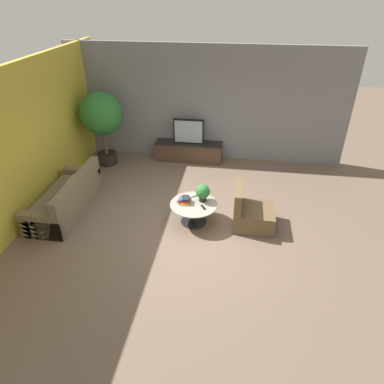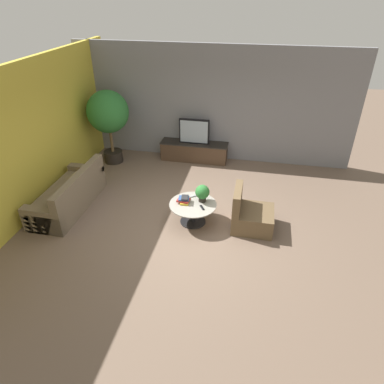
{
  "view_description": "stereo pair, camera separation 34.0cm",
  "coord_description": "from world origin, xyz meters",
  "px_view_note": "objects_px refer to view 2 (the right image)",
  "views": [
    {
      "loc": [
        0.93,
        -5.61,
        4.2
      ],
      "look_at": [
        0.07,
        0.33,
        0.55
      ],
      "focal_mm": 32.0,
      "sensor_mm": 36.0,
      "label": 1
    },
    {
      "loc": [
        1.27,
        -5.55,
        4.2
      ],
      "look_at": [
        0.07,
        0.33,
        0.55
      ],
      "focal_mm": 32.0,
      "sensor_mm": 36.0,
      "label": 2
    }
  ],
  "objects_px": {
    "potted_palm_tall": "(108,115)",
    "armchair_wicker": "(250,216)",
    "couch_by_wall": "(70,196)",
    "media_console": "(194,151)",
    "television": "(194,132)",
    "potted_plant_tabletop": "(202,193)",
    "coffee_table": "(193,209)"
  },
  "relations": [
    {
      "from": "armchair_wicker",
      "to": "potted_plant_tabletop",
      "type": "distance_m",
      "value": 1.06
    },
    {
      "from": "media_console",
      "to": "couch_by_wall",
      "type": "bearing_deg",
      "value": -127.47
    },
    {
      "from": "armchair_wicker",
      "to": "potted_plant_tabletop",
      "type": "height_order",
      "value": "armchair_wicker"
    },
    {
      "from": "potted_palm_tall",
      "to": "potted_plant_tabletop",
      "type": "relative_size",
      "value": 5.4
    },
    {
      "from": "couch_by_wall",
      "to": "potted_palm_tall",
      "type": "relative_size",
      "value": 1.05
    },
    {
      "from": "armchair_wicker",
      "to": "potted_palm_tall",
      "type": "height_order",
      "value": "potted_palm_tall"
    },
    {
      "from": "media_console",
      "to": "coffee_table",
      "type": "distance_m",
      "value": 2.92
    },
    {
      "from": "armchair_wicker",
      "to": "potted_plant_tabletop",
      "type": "bearing_deg",
      "value": 85.27
    },
    {
      "from": "potted_palm_tall",
      "to": "armchair_wicker",
      "type": "bearing_deg",
      "value": -30.59
    },
    {
      "from": "coffee_table",
      "to": "potted_palm_tall",
      "type": "xyz_separation_m",
      "value": [
        -2.7,
        2.33,
        1.03
      ]
    },
    {
      "from": "media_console",
      "to": "coffee_table",
      "type": "relative_size",
      "value": 1.92
    },
    {
      "from": "television",
      "to": "armchair_wicker",
      "type": "bearing_deg",
      "value": -58.96
    },
    {
      "from": "couch_by_wall",
      "to": "potted_plant_tabletop",
      "type": "height_order",
      "value": "couch_by_wall"
    },
    {
      "from": "armchair_wicker",
      "to": "potted_palm_tall",
      "type": "bearing_deg",
      "value": 59.41
    },
    {
      "from": "couch_by_wall",
      "to": "potted_plant_tabletop",
      "type": "bearing_deg",
      "value": 92.45
    },
    {
      "from": "media_console",
      "to": "coffee_table",
      "type": "height_order",
      "value": "media_console"
    },
    {
      "from": "armchair_wicker",
      "to": "potted_palm_tall",
      "type": "distance_m",
      "value": 4.6
    },
    {
      "from": "coffee_table",
      "to": "armchair_wicker",
      "type": "distance_m",
      "value": 1.15
    },
    {
      "from": "television",
      "to": "potted_palm_tall",
      "type": "xyz_separation_m",
      "value": [
        -2.16,
        -0.54,
        0.5
      ]
    },
    {
      "from": "media_console",
      "to": "couch_by_wall",
      "type": "height_order",
      "value": "couch_by_wall"
    },
    {
      "from": "armchair_wicker",
      "to": "coffee_table",
      "type": "bearing_deg",
      "value": 92.92
    },
    {
      "from": "couch_by_wall",
      "to": "armchair_wicker",
      "type": "height_order",
      "value": "armchair_wicker"
    },
    {
      "from": "television",
      "to": "media_console",
      "type": "bearing_deg",
      "value": 90.0
    },
    {
      "from": "media_console",
      "to": "couch_by_wall",
      "type": "relative_size",
      "value": 0.89
    },
    {
      "from": "media_console",
      "to": "television",
      "type": "xyz_separation_m",
      "value": [
        0.0,
        -0.0,
        0.57
      ]
    },
    {
      "from": "potted_plant_tabletop",
      "to": "potted_palm_tall",
      "type": "bearing_deg",
      "value": 142.54
    },
    {
      "from": "couch_by_wall",
      "to": "armchair_wicker",
      "type": "bearing_deg",
      "value": 90.63
    },
    {
      "from": "couch_by_wall",
      "to": "potted_plant_tabletop",
      "type": "relative_size",
      "value": 5.67
    },
    {
      "from": "television",
      "to": "armchair_wicker",
      "type": "relative_size",
      "value": 0.94
    },
    {
      "from": "couch_by_wall",
      "to": "potted_palm_tall",
      "type": "xyz_separation_m",
      "value": [
        0.03,
        2.32,
        1.05
      ]
    },
    {
      "from": "couch_by_wall",
      "to": "armchair_wicker",
      "type": "relative_size",
      "value": 2.39
    },
    {
      "from": "couch_by_wall",
      "to": "television",
      "type": "bearing_deg",
      "value": 142.51
    }
  ]
}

